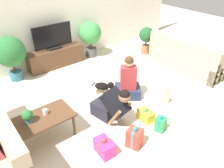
% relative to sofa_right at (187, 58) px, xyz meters
% --- Properties ---
extents(ground_plane, '(16.00, 16.00, 0.00)m').
position_rel_sofa_right_xyz_m(ground_plane, '(-2.42, -0.12, -0.29)').
color(ground_plane, beige).
extents(wall_back, '(8.40, 0.06, 2.60)m').
position_rel_sofa_right_xyz_m(wall_back, '(-2.42, 2.51, 1.01)').
color(wall_back, white).
rests_on(wall_back, ground_plane).
extents(sofa_right, '(0.86, 1.99, 0.83)m').
position_rel_sofa_right_xyz_m(sofa_right, '(0.00, 0.00, 0.00)').
color(sofa_right, tan).
rests_on(sofa_right, ground_plane).
extents(coffee_table, '(1.09, 0.56, 0.45)m').
position_rel_sofa_right_xyz_m(coffee_table, '(-4.05, -0.07, 0.11)').
color(coffee_table, brown).
rests_on(coffee_table, ground_plane).
extents(tv_console, '(1.48, 0.38, 0.50)m').
position_rel_sofa_right_xyz_m(tv_console, '(-2.63, 2.25, -0.04)').
color(tv_console, brown).
rests_on(tv_console, ground_plane).
extents(tv, '(1.03, 0.20, 0.63)m').
position_rel_sofa_right_xyz_m(tv, '(-2.63, 2.25, 0.49)').
color(tv, black).
rests_on(tv, tv_console).
extents(potted_plant_back_right, '(0.63, 0.63, 1.02)m').
position_rel_sofa_right_xyz_m(potted_plant_back_right, '(-1.54, 2.20, 0.36)').
color(potted_plant_back_right, '#4C4C51').
rests_on(potted_plant_back_right, ground_plane).
extents(potted_plant_back_left, '(0.70, 0.70, 1.08)m').
position_rel_sofa_right_xyz_m(potted_plant_back_left, '(-3.72, 2.20, 0.40)').
color(potted_plant_back_left, '#336B84').
rests_on(potted_plant_back_left, ground_plane).
extents(potted_plant_corner_right, '(0.43, 0.43, 0.79)m').
position_rel_sofa_right_xyz_m(potted_plant_corner_right, '(-0.15, 1.34, 0.21)').
color(potted_plant_corner_right, '#A36042').
rests_on(potted_plant_corner_right, ground_plane).
extents(person_kneeling, '(0.45, 0.81, 0.79)m').
position_rel_sofa_right_xyz_m(person_kneeling, '(-2.84, -0.41, 0.06)').
color(person_kneeling, '#23232D').
rests_on(person_kneeling, ground_plane).
extents(person_sitting, '(0.66, 0.63, 0.97)m').
position_rel_sofa_right_xyz_m(person_sitting, '(-2.11, -0.03, 0.07)').
color(person_sitting, '#283351').
rests_on(person_sitting, ground_plane).
extents(dog, '(0.36, 0.41, 0.30)m').
position_rel_sofa_right_xyz_m(dog, '(-2.42, 0.38, -0.10)').
color(dog, black).
rests_on(dog, ground_plane).
extents(gift_box_a, '(0.24, 0.35, 0.30)m').
position_rel_sofa_right_xyz_m(gift_box_a, '(-3.41, -0.93, -0.17)').
color(gift_box_a, '#CC3389').
rests_on(gift_box_a, ground_plane).
extents(gift_box_b, '(0.20, 0.20, 0.33)m').
position_rel_sofa_right_xyz_m(gift_box_b, '(-2.34, -1.14, -0.15)').
color(gift_box_b, '#2D934C').
rests_on(gift_box_b, ground_plane).
extents(gift_box_c, '(0.27, 0.29, 0.40)m').
position_rel_sofa_right_xyz_m(gift_box_c, '(-2.94, -1.11, -0.12)').
color(gift_box_c, red).
rests_on(gift_box_c, ground_plane).
extents(gift_box_d, '(0.22, 0.32, 0.26)m').
position_rel_sofa_right_xyz_m(gift_box_d, '(-2.34, -0.79, -0.19)').
color(gift_box_d, yellow).
rests_on(gift_box_d, ground_plane).
extents(gift_bag_a, '(0.22, 0.15, 0.38)m').
position_rel_sofa_right_xyz_m(gift_bag_a, '(-1.74, -0.70, -0.11)').
color(gift_bag_a, white).
rests_on(gift_bag_a, ground_plane).
extents(mug, '(0.12, 0.08, 0.09)m').
position_rel_sofa_right_xyz_m(mug, '(-3.91, -0.02, 0.21)').
color(mug, silver).
rests_on(mug, coffee_table).
extents(tabletop_plant, '(0.17, 0.17, 0.22)m').
position_rel_sofa_right_xyz_m(tabletop_plant, '(-4.19, -0.04, 0.28)').
color(tabletop_plant, '#336B84').
rests_on(tabletop_plant, coffee_table).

